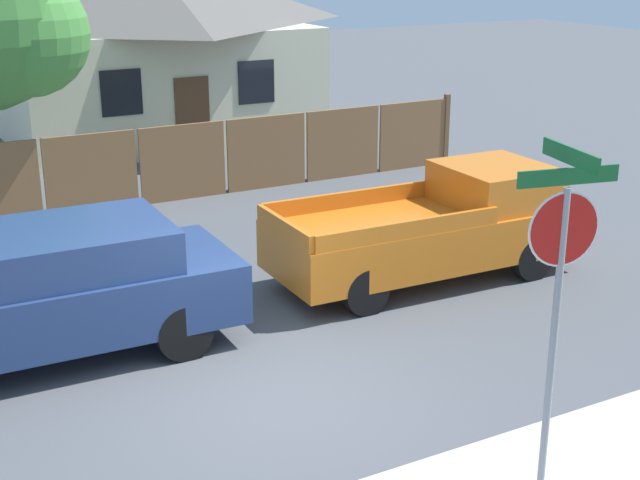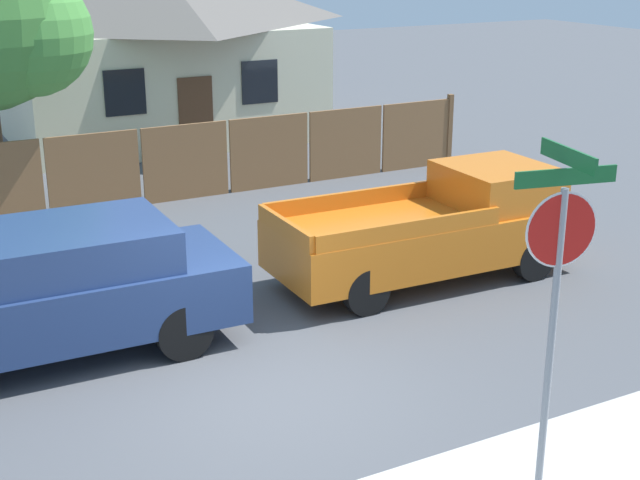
% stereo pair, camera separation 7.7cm
% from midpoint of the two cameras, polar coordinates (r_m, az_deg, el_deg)
% --- Properties ---
extents(ground_plane, '(80.00, 80.00, 0.00)m').
position_cam_midpoint_polar(ground_plane, '(10.86, -3.00, -9.97)').
color(ground_plane, '#4C4F54').
extents(wooden_fence, '(11.69, 0.12, 1.69)m').
position_cam_midpoint_polar(wooden_fence, '(19.22, -5.76, 5.31)').
color(wooden_fence, brown).
rests_on(wooden_fence, ground).
extents(house, '(8.48, 6.76, 4.93)m').
position_cam_midpoint_polar(house, '(25.42, -10.56, 12.37)').
color(house, beige).
rests_on(house, ground).
extents(red_suv, '(4.93, 2.11, 1.73)m').
position_cam_midpoint_polar(red_suv, '(11.99, -17.03, -2.93)').
color(red_suv, navy).
rests_on(red_suv, ground).
extents(orange_pickup, '(5.02, 1.99, 1.73)m').
position_cam_midpoint_polar(orange_pickup, '(14.37, 7.68, 0.80)').
color(orange_pickup, orange).
rests_on(orange_pickup, ground).
extents(stop_sign, '(0.95, 0.85, 3.54)m').
position_cam_midpoint_polar(stop_sign, '(8.13, 15.22, -2.03)').
color(stop_sign, gray).
rests_on(stop_sign, ground).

